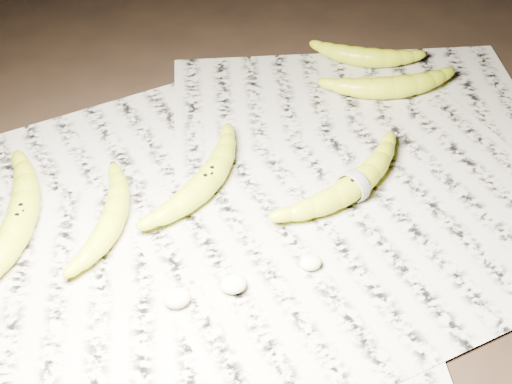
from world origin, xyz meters
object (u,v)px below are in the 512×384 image
object	(u,v)px
banana_left_a	(20,218)
banana_upper_a	(392,85)
banana_left_b	(113,216)
banana_center	(208,178)
banana_taped	(354,184)
banana_upper_b	(365,55)

from	to	relation	value
banana_left_a	banana_upper_a	xyz separation A→B (m)	(0.57, 0.13, -0.00)
banana_left_b	banana_upper_a	distance (m)	0.49
banana_center	banana_taped	distance (m)	0.20
banana_left_b	banana_center	size ratio (longest dim) A/B	0.85
banana_center	banana_upper_b	xyz separation A→B (m)	(0.32, 0.22, -0.00)
banana_left_a	banana_left_b	bearing A→B (deg)	-86.28
banana_taped	banana_upper_b	world-z (taller)	banana_taped
banana_taped	banana_upper_a	distance (m)	0.24
banana_left_a	banana_center	bearing A→B (deg)	-71.21
banana_left_a	banana_left_b	world-z (taller)	banana_left_a
banana_center	banana_upper_a	distance (m)	0.35
banana_upper_b	banana_left_b	bearing A→B (deg)	-122.91
banana_center	banana_upper_a	xyz separation A→B (m)	(0.33, 0.13, -0.00)
banana_upper_b	banana_taped	bearing A→B (deg)	-88.12
banana_left_a	banana_left_b	size ratio (longest dim) A/B	1.32
banana_center	banana_left_b	bearing A→B (deg)	148.41
banana_center	banana_upper_a	world-z (taller)	same
banana_left_b	banana_center	distance (m)	0.14
banana_left_a	banana_center	size ratio (longest dim) A/B	1.13
banana_left_b	banana_center	bearing A→B (deg)	-51.07
banana_taped	banana_center	bearing A→B (deg)	133.15
banana_taped	banana_left_b	bearing A→B (deg)	147.00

